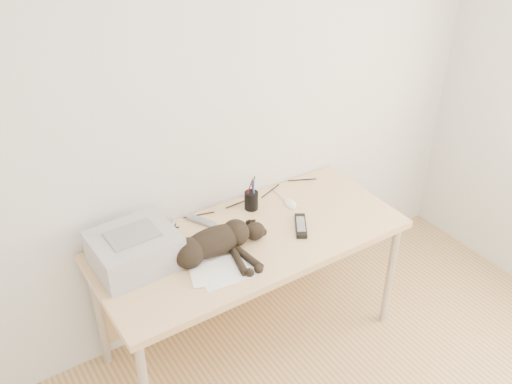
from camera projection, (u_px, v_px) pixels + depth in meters
wall_back at (211, 112)px, 2.85m from camera, size 3.50×0.00×3.50m
desk at (242, 249)px, 3.03m from camera, size 1.60×0.70×0.74m
printer at (135, 250)px, 2.68m from camera, size 0.39×0.34×0.18m
papers at (223, 270)px, 2.68m from camera, size 0.33×0.27×0.01m
cat at (211, 245)px, 2.74m from camera, size 0.67×0.31×0.15m
mug at (166, 228)px, 2.89m from camera, size 0.13×0.13×0.09m
pen_cup at (251, 200)px, 3.09m from camera, size 0.08×0.08×0.19m
remote_grey at (201, 221)px, 3.01m from camera, size 0.11×0.16×0.02m
remote_black at (301, 226)px, 2.97m from camera, size 0.15×0.20×0.02m
mouse at (290, 202)px, 3.14m from camera, size 0.08×0.12×0.03m
cable_tangle at (220, 208)px, 3.12m from camera, size 1.36×0.07×0.01m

